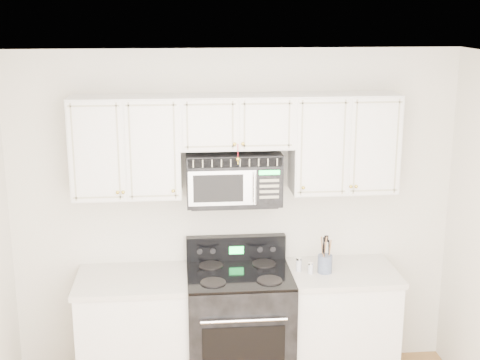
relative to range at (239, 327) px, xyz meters
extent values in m
cube|color=white|center=(-0.01, -1.42, 2.12)|extent=(3.50, 3.50, 0.01)
cube|color=silver|center=(-0.01, 0.33, 0.82)|extent=(3.50, 0.01, 2.60)
cube|color=silver|center=(-0.81, 0.02, -0.04)|extent=(0.82, 0.63, 0.88)
cube|color=silver|center=(-0.81, 0.02, 0.42)|extent=(0.86, 0.65, 0.04)
cube|color=silver|center=(0.79, 0.02, -0.04)|extent=(0.82, 0.63, 0.88)
cube|color=silver|center=(0.79, 0.02, 0.42)|extent=(0.86, 0.65, 0.04)
cube|color=black|center=(0.00, -0.01, -0.02)|extent=(0.79, 0.68, 0.92)
cube|color=black|center=(0.00, -0.35, -0.03)|extent=(0.61, 0.01, 0.42)
cylinder|color=white|center=(0.00, -0.38, 0.24)|extent=(0.63, 0.02, 0.02)
cube|color=black|center=(0.00, -0.01, 0.44)|extent=(0.79, 0.68, 0.02)
cube|color=black|center=(0.00, 0.29, 0.54)|extent=(0.79, 0.08, 0.21)
cube|color=#16D846|center=(0.00, 0.25, 0.54)|extent=(0.11, 0.00, 0.06)
cube|color=silver|center=(-0.83, 0.17, 1.41)|extent=(0.80, 0.33, 0.75)
cube|color=silver|center=(0.81, 0.17, 1.41)|extent=(0.80, 0.33, 0.75)
cube|color=silver|center=(-0.01, 0.17, 1.59)|extent=(0.84, 0.33, 0.39)
sphere|color=gold|center=(-0.85, -0.02, 1.12)|extent=(0.03, 0.03, 0.03)
sphere|color=gold|center=(-0.49, -0.02, 1.12)|extent=(0.03, 0.03, 0.03)
sphere|color=gold|center=(0.47, -0.02, 1.12)|extent=(0.03, 0.03, 0.03)
sphere|color=gold|center=(0.83, -0.02, 1.12)|extent=(0.03, 0.03, 0.03)
sphere|color=gold|center=(-0.04, -0.02, 1.46)|extent=(0.03, 0.03, 0.03)
sphere|color=gold|center=(0.02, -0.02, 1.46)|extent=(0.03, 0.03, 0.03)
cylinder|color=red|center=(-0.01, -0.02, 1.40)|extent=(0.01, 0.00, 0.11)
sphere|color=gold|center=(-0.01, -0.02, 1.34)|extent=(0.03, 0.03, 0.03)
cube|color=black|center=(-0.03, 0.16, 1.16)|extent=(0.71, 0.36, 0.39)
cube|color=gray|center=(-0.03, -0.02, 1.32)|extent=(0.69, 0.01, 0.07)
cube|color=#ACACAC|center=(-0.13, -0.03, 1.13)|extent=(0.50, 0.01, 0.26)
cube|color=black|center=(-0.16, -0.03, 1.13)|extent=(0.37, 0.01, 0.21)
cube|color=black|center=(0.22, -0.03, 1.13)|extent=(0.19, 0.01, 0.26)
cube|color=#16D846|center=(0.22, -0.03, 1.24)|extent=(0.15, 0.00, 0.03)
cylinder|color=white|center=(0.11, -0.06, 1.13)|extent=(0.02, 0.02, 0.22)
cylinder|color=slate|center=(0.66, -0.02, 0.51)|extent=(0.11, 0.11, 0.14)
cylinder|color=#996840|center=(0.69, -0.02, 0.58)|extent=(0.01, 0.01, 0.24)
cylinder|color=black|center=(0.64, 0.01, 0.59)|extent=(0.01, 0.01, 0.26)
cylinder|color=#996840|center=(0.64, -0.04, 0.60)|extent=(0.01, 0.01, 0.28)
cylinder|color=black|center=(0.69, -0.01, 0.58)|extent=(0.01, 0.01, 0.24)
cylinder|color=#996840|center=(0.64, 0.01, 0.59)|extent=(0.01, 0.01, 0.26)
cylinder|color=black|center=(0.64, -0.04, 0.60)|extent=(0.01, 0.01, 0.28)
cylinder|color=#B3B5C3|center=(0.54, -0.03, 0.47)|extent=(0.04, 0.04, 0.07)
cylinder|color=white|center=(0.54, -0.03, 0.52)|extent=(0.04, 0.04, 0.01)
cylinder|color=#B3B5C3|center=(0.46, 0.03, 0.48)|extent=(0.04, 0.04, 0.09)
cylinder|color=white|center=(0.46, 0.03, 0.54)|extent=(0.05, 0.05, 0.02)
camera|label=1|loc=(-0.43, -4.72, 2.42)|focal=50.00mm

